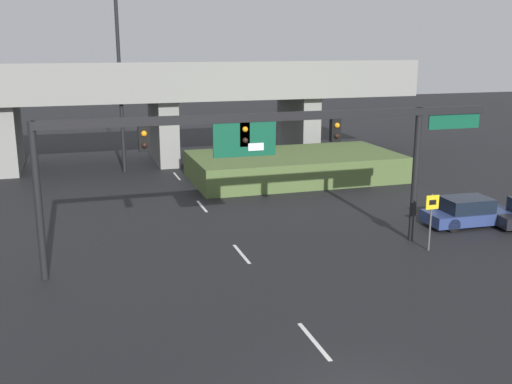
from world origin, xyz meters
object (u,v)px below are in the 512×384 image
(signal_gantry, at_px, (271,139))
(highway_light_pole_near, at_px, (120,75))
(speed_limit_sign, at_px, (431,214))
(parked_sedan_near_right, at_px, (468,212))

(signal_gantry, xyz_separation_m, highway_light_pole_near, (-4.30, 18.39, 1.66))
(signal_gantry, bearing_deg, highway_light_pole_near, 103.17)
(speed_limit_sign, bearing_deg, signal_gantry, 167.41)
(signal_gantry, relative_size, speed_limit_sign, 7.56)
(speed_limit_sign, distance_m, highway_light_pole_near, 23.17)
(signal_gantry, height_order, speed_limit_sign, signal_gantry)
(signal_gantry, distance_m, highway_light_pole_near, 18.96)
(parked_sedan_near_right, bearing_deg, signal_gantry, -171.21)
(highway_light_pole_near, bearing_deg, signal_gantry, -76.83)
(speed_limit_sign, xyz_separation_m, parked_sedan_near_right, (3.84, 2.67, -0.98))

